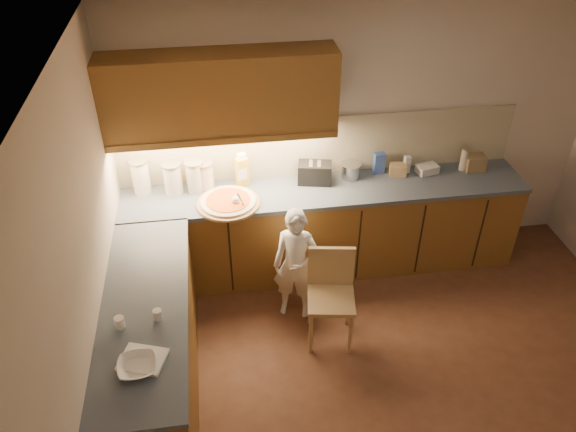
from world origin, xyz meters
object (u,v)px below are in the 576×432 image
Objects in this scene: pizza_on_board at (228,202)px; oil_jug at (242,171)px; wooden_chair at (331,290)px; child at (296,265)px; toaster at (315,173)px.

oil_jug reaches higher than pizza_on_board.
wooden_chair is at bearing -44.59° from pizza_on_board.
wooden_chair is at bearing -32.96° from child.
child is at bearing -41.75° from pizza_on_board.
child is 3.24× the size of toaster.
toaster is (0.82, 0.26, 0.07)m from pizza_on_board.
pizza_on_board is 0.86m from toaster.
pizza_on_board is 1.68× the size of oil_jug.
pizza_on_board is at bearing 144.81° from wooden_chair.
wooden_chair is 1.37m from oil_jug.
child is at bearing 139.53° from wooden_chair.
oil_jug is 0.98× the size of toaster.
oil_jug is (-0.38, 0.78, 0.52)m from child.
wooden_chair is 2.54× the size of toaster.
wooden_chair is (0.25, -0.29, -0.05)m from child.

